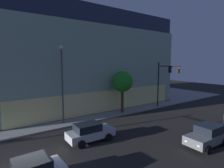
{
  "coord_description": "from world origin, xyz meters",
  "views": [
    {
      "loc": [
        -1.89,
        -12.05,
        6.99
      ],
      "look_at": [
        9.17,
        3.65,
        4.74
      ],
      "focal_mm": 29.19,
      "sensor_mm": 36.0,
      "label": 1
    }
  ],
  "objects_px": {
    "traffic_light_far_corner": "(166,77)",
    "car_grey": "(207,136)",
    "modern_building": "(73,62)",
    "street_lamp_sidewalk": "(62,75)",
    "car_silver": "(90,132)",
    "sidewalk_tree": "(122,82)"
  },
  "relations": [
    {
      "from": "street_lamp_sidewalk",
      "to": "traffic_light_far_corner",
      "type": "bearing_deg",
      "value": -8.01
    },
    {
      "from": "street_lamp_sidewalk",
      "to": "car_silver",
      "type": "xyz_separation_m",
      "value": [
        0.28,
        -5.84,
        -4.72
      ]
    },
    {
      "from": "modern_building",
      "to": "traffic_light_far_corner",
      "type": "relative_size",
      "value": 4.12
    },
    {
      "from": "street_lamp_sidewalk",
      "to": "modern_building",
      "type": "bearing_deg",
      "value": 61.61
    },
    {
      "from": "traffic_light_far_corner",
      "to": "car_grey",
      "type": "distance_m",
      "value": 13.09
    },
    {
      "from": "traffic_light_far_corner",
      "to": "modern_building",
      "type": "bearing_deg",
      "value": 120.5
    },
    {
      "from": "traffic_light_far_corner",
      "to": "car_silver",
      "type": "bearing_deg",
      "value": -165.98
    },
    {
      "from": "sidewalk_tree",
      "to": "car_silver",
      "type": "xyz_separation_m",
      "value": [
        -8.03,
        -5.51,
        -3.54
      ]
    },
    {
      "from": "traffic_light_far_corner",
      "to": "car_grey",
      "type": "relative_size",
      "value": 1.68
    },
    {
      "from": "street_lamp_sidewalk",
      "to": "car_silver",
      "type": "height_order",
      "value": "street_lamp_sidewalk"
    },
    {
      "from": "sidewalk_tree",
      "to": "car_grey",
      "type": "relative_size",
      "value": 1.39
    },
    {
      "from": "traffic_light_far_corner",
      "to": "car_grey",
      "type": "height_order",
      "value": "traffic_light_far_corner"
    },
    {
      "from": "street_lamp_sidewalk",
      "to": "car_silver",
      "type": "relative_size",
      "value": 2.06
    },
    {
      "from": "modern_building",
      "to": "car_grey",
      "type": "bearing_deg",
      "value": -86.99
    },
    {
      "from": "traffic_light_far_corner",
      "to": "car_silver",
      "type": "distance_m",
      "value": 15.84
    },
    {
      "from": "car_silver",
      "to": "modern_building",
      "type": "bearing_deg",
      "value": 70.65
    },
    {
      "from": "car_silver",
      "to": "car_grey",
      "type": "height_order",
      "value": "car_grey"
    },
    {
      "from": "modern_building",
      "to": "sidewalk_tree",
      "type": "distance_m",
      "value": 13.03
    },
    {
      "from": "traffic_light_far_corner",
      "to": "street_lamp_sidewalk",
      "type": "bearing_deg",
      "value": 171.99
    },
    {
      "from": "modern_building",
      "to": "car_silver",
      "type": "xyz_separation_m",
      "value": [
        -6.37,
        -18.13,
        -6.36
      ]
    },
    {
      "from": "sidewalk_tree",
      "to": "car_silver",
      "type": "relative_size",
      "value": 1.35
    },
    {
      "from": "traffic_light_far_corner",
      "to": "car_grey",
      "type": "xyz_separation_m",
      "value": [
        -7.2,
        -10.16,
        -4.04
      ]
    }
  ]
}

